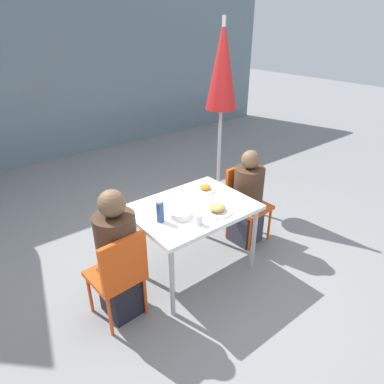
% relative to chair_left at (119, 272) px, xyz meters
% --- Properties ---
extents(ground_plane, '(24.00, 24.00, 0.00)m').
position_rel_chair_left_xyz_m(ground_plane, '(0.85, 0.13, -0.50)').
color(ground_plane, gray).
extents(building_facade, '(10.00, 0.20, 3.00)m').
position_rel_chair_left_xyz_m(building_facade, '(0.85, 4.22, 1.00)').
color(building_facade, slate).
rests_on(building_facade, ground).
extents(dining_table, '(1.11, 0.84, 0.75)m').
position_rel_chair_left_xyz_m(dining_table, '(0.85, 0.13, 0.17)').
color(dining_table, white).
rests_on(dining_table, ground).
extents(chair_left, '(0.42, 0.42, 0.86)m').
position_rel_chair_left_xyz_m(chair_left, '(0.00, 0.00, 0.00)').
color(chair_left, '#E54C14').
rests_on(chair_left, ground).
extents(person_left, '(0.33, 0.33, 1.18)m').
position_rel_chair_left_xyz_m(person_left, '(0.04, 0.08, 0.06)').
color(person_left, black).
rests_on(person_left, ground).
extents(chair_right, '(0.42, 0.42, 0.86)m').
position_rel_chair_left_xyz_m(chair_right, '(1.70, 0.26, 0.00)').
color(chair_right, '#E54C14').
rests_on(chair_right, ground).
extents(person_right, '(0.33, 0.33, 1.10)m').
position_rel_chair_left_xyz_m(person_right, '(1.66, 0.17, 0.02)').
color(person_right, '#383842').
rests_on(person_right, ground).
extents(closed_umbrella, '(0.38, 0.38, 2.34)m').
position_rel_chair_left_xyz_m(closed_umbrella, '(2.06, 1.09, 1.23)').
color(closed_umbrella, '#333333').
rests_on(closed_umbrella, ground).
extents(plate_0, '(0.20, 0.20, 0.06)m').
position_rel_chair_left_xyz_m(plate_0, '(1.16, 0.31, 0.26)').
color(plate_0, white).
rests_on(plate_0, dining_table).
extents(plate_1, '(0.28, 0.28, 0.08)m').
position_rel_chair_left_xyz_m(plate_1, '(0.97, -0.08, 0.27)').
color(plate_1, white).
rests_on(plate_1, dining_table).
extents(bottle, '(0.07, 0.07, 0.20)m').
position_rel_chair_left_xyz_m(bottle, '(0.48, 0.10, 0.34)').
color(bottle, '#334C8E').
rests_on(bottle, dining_table).
extents(drinking_cup, '(0.07, 0.07, 0.09)m').
position_rel_chair_left_xyz_m(drinking_cup, '(0.71, -0.14, 0.29)').
color(drinking_cup, white).
rests_on(drinking_cup, dining_table).
extents(salad_bowl, '(0.19, 0.19, 0.06)m').
position_rel_chair_left_xyz_m(salad_bowl, '(0.65, 0.05, 0.27)').
color(salad_bowl, white).
rests_on(salad_bowl, dining_table).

